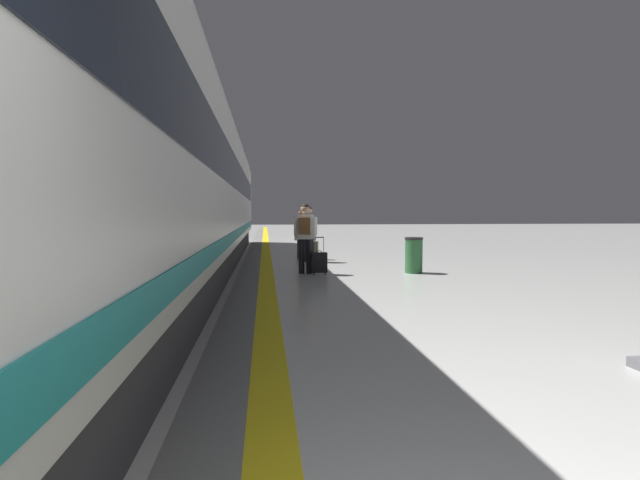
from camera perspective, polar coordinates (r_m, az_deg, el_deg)
safety_line_strip at (r=10.48m, az=-6.40°, el=-5.12°), size 0.36×80.00×0.01m
tactile_edge_band at (r=10.49m, az=-8.43°, el=-5.13°), size 0.70×80.00×0.01m
high_speed_train at (r=9.16m, az=-20.47°, el=9.17°), size 2.94×33.93×4.97m
passenger_near at (r=11.88m, az=-1.79°, el=0.94°), size 0.54×0.38×1.76m
suitcase_near at (r=11.72m, az=-0.11°, el=-2.71°), size 0.39×0.25×0.94m
passenger_mid at (r=15.67m, az=-2.22°, el=1.19°), size 0.51×0.25×1.65m
suitcase_mid at (r=15.49m, az=-0.96°, el=-1.16°), size 0.43×0.34×0.99m
passenger_far at (r=14.76m, az=-1.37°, el=1.34°), size 0.54×0.34×1.73m
duffel_bag_far at (r=14.77m, az=-0.09°, el=-2.06°), size 0.44×0.26×0.36m
waste_bin at (r=12.30m, az=11.19°, el=-1.78°), size 0.46×0.46×0.91m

